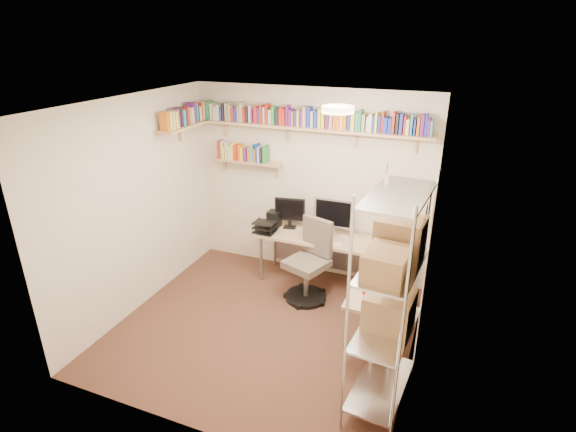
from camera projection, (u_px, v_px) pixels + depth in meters
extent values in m
plane|color=#4F2C21|center=(264.00, 327.00, 5.11)|extent=(3.20, 3.20, 0.00)
cube|color=beige|center=(310.00, 184.00, 5.92)|extent=(3.20, 0.04, 2.50)
cube|color=beige|center=(136.00, 206.00, 5.18)|extent=(0.04, 3.00, 2.50)
cube|color=beige|center=(422.00, 253.00, 4.08)|extent=(0.04, 3.00, 2.50)
cube|color=beige|center=(177.00, 303.00, 3.34)|extent=(3.20, 0.04, 2.50)
cube|color=silver|center=(259.00, 104.00, 4.15)|extent=(3.20, 3.00, 0.04)
cube|color=silver|center=(430.00, 203.00, 4.44)|extent=(0.01, 0.30, 0.42)
cube|color=silver|center=(425.00, 222.00, 4.12)|extent=(0.01, 0.28, 0.38)
cylinder|color=#FFEAC6|center=(338.00, 109.00, 4.10)|extent=(0.30, 0.30, 0.06)
cube|color=tan|center=(308.00, 128.00, 5.51)|extent=(3.05, 0.25, 0.03)
cube|color=tan|center=(186.00, 125.00, 5.65)|extent=(0.25, 1.00, 0.03)
cube|color=tan|center=(248.00, 161.00, 6.03)|extent=(0.95, 0.20, 0.02)
cube|color=tan|center=(225.00, 125.00, 6.01)|extent=(0.03, 0.20, 0.20)
cube|color=tan|center=(287.00, 131.00, 5.70)|extent=(0.03, 0.20, 0.20)
cube|color=tan|center=(356.00, 136.00, 5.39)|extent=(0.03, 0.20, 0.20)
cube|color=tan|center=(416.00, 141.00, 5.15)|extent=(0.03, 0.20, 0.20)
cube|color=yellow|center=(204.00, 111.00, 5.97)|extent=(0.03, 0.14, 0.20)
cube|color=orange|center=(207.00, 111.00, 5.96)|extent=(0.03, 0.11, 0.20)
cube|color=#297B41|center=(210.00, 110.00, 5.93)|extent=(0.04, 0.15, 0.24)
cube|color=beige|center=(213.00, 111.00, 5.92)|extent=(0.03, 0.13, 0.21)
cube|color=beige|center=(217.00, 113.00, 5.91)|extent=(0.04, 0.13, 0.18)
cube|color=beige|center=(220.00, 112.00, 5.89)|extent=(0.04, 0.15, 0.20)
cube|color=#1E2D9E|center=(223.00, 113.00, 5.88)|extent=(0.03, 0.14, 0.18)
cube|color=black|center=(225.00, 112.00, 5.86)|extent=(0.02, 0.14, 0.22)
cube|color=gray|center=(228.00, 112.00, 5.84)|extent=(0.03, 0.13, 0.23)
cube|color=gray|center=(231.00, 113.00, 5.83)|extent=(0.04, 0.13, 0.20)
cube|color=#AD2617|center=(235.00, 114.00, 5.82)|extent=(0.04, 0.14, 0.17)
cube|color=#1E2D9E|center=(238.00, 114.00, 5.80)|extent=(0.04, 0.12, 0.19)
cube|color=gray|center=(240.00, 113.00, 5.78)|extent=(0.02, 0.15, 0.20)
cube|color=gray|center=(243.00, 112.00, 5.77)|extent=(0.04, 0.13, 0.24)
cube|color=#AD2617|center=(246.00, 115.00, 5.76)|extent=(0.03, 0.12, 0.17)
cube|color=black|center=(248.00, 115.00, 5.75)|extent=(0.03, 0.13, 0.19)
cube|color=beige|center=(251.00, 114.00, 5.73)|extent=(0.03, 0.12, 0.21)
cube|color=#591C6B|center=(254.00, 116.00, 5.73)|extent=(0.02, 0.15, 0.17)
cube|color=#AD2617|center=(257.00, 114.00, 5.70)|extent=(0.04, 0.13, 0.21)
cube|color=#1E2D9E|center=(260.00, 115.00, 5.69)|extent=(0.02, 0.11, 0.20)
cube|color=#AD2617|center=(262.00, 114.00, 5.67)|extent=(0.03, 0.12, 0.23)
cube|color=beige|center=(265.00, 115.00, 5.66)|extent=(0.03, 0.11, 0.21)
cube|color=#AD2617|center=(268.00, 114.00, 5.64)|extent=(0.03, 0.15, 0.25)
cube|color=beige|center=(271.00, 117.00, 5.64)|extent=(0.04, 0.11, 0.18)
cube|color=#297B41|center=(275.00, 115.00, 5.62)|extent=(0.04, 0.14, 0.22)
cube|color=black|center=(279.00, 116.00, 5.60)|extent=(0.04, 0.13, 0.20)
cube|color=#AD2617|center=(282.00, 116.00, 5.58)|extent=(0.04, 0.15, 0.21)
cube|color=#AD2617|center=(285.00, 117.00, 5.57)|extent=(0.03, 0.14, 0.20)
cube|color=#591C6B|center=(288.00, 115.00, 5.55)|extent=(0.03, 0.12, 0.24)
cube|color=#591C6B|center=(292.00, 117.00, 5.54)|extent=(0.04, 0.14, 0.20)
cube|color=orange|center=(294.00, 118.00, 5.53)|extent=(0.02, 0.15, 0.18)
cube|color=#1E2D9E|center=(297.00, 118.00, 5.52)|extent=(0.03, 0.13, 0.19)
cube|color=yellow|center=(300.00, 118.00, 5.51)|extent=(0.02, 0.15, 0.20)
cube|color=#591C6B|center=(302.00, 118.00, 5.49)|extent=(0.03, 0.12, 0.20)
cube|color=gray|center=(306.00, 117.00, 5.47)|extent=(0.04, 0.14, 0.24)
cube|color=#1E2D9E|center=(310.00, 117.00, 5.45)|extent=(0.04, 0.13, 0.24)
cube|color=beige|center=(313.00, 119.00, 5.45)|extent=(0.03, 0.13, 0.20)
cube|color=#1E2D9E|center=(317.00, 119.00, 5.43)|extent=(0.04, 0.14, 0.21)
cube|color=yellow|center=(320.00, 118.00, 5.41)|extent=(0.03, 0.12, 0.23)
cube|color=yellow|center=(324.00, 120.00, 5.40)|extent=(0.03, 0.13, 0.20)
cube|color=#591C6B|center=(328.00, 119.00, 5.38)|extent=(0.04, 0.12, 0.23)
cube|color=gray|center=(332.00, 119.00, 5.36)|extent=(0.04, 0.14, 0.23)
cube|color=orange|center=(336.00, 120.00, 5.35)|extent=(0.03, 0.14, 0.20)
cube|color=orange|center=(339.00, 120.00, 5.33)|extent=(0.04, 0.14, 0.20)
cube|color=yellow|center=(342.00, 121.00, 5.32)|extent=(0.03, 0.12, 0.20)
cube|color=orange|center=(346.00, 122.00, 5.31)|extent=(0.04, 0.12, 0.18)
cube|color=#1E2D9E|center=(350.00, 122.00, 5.29)|extent=(0.03, 0.14, 0.17)
cube|color=yellow|center=(354.00, 121.00, 5.27)|extent=(0.04, 0.14, 0.21)
cube|color=teal|center=(358.00, 121.00, 5.26)|extent=(0.03, 0.13, 0.21)
cube|color=#297B41|center=(361.00, 120.00, 5.24)|extent=(0.03, 0.12, 0.24)
cube|color=gray|center=(364.00, 122.00, 5.23)|extent=(0.03, 0.15, 0.20)
cube|color=beige|center=(368.00, 124.00, 5.22)|extent=(0.02, 0.12, 0.17)
cube|color=beige|center=(371.00, 123.00, 5.20)|extent=(0.04, 0.14, 0.21)
cube|color=#1E2D9E|center=(374.00, 124.00, 5.19)|extent=(0.02, 0.13, 0.19)
cube|color=yellow|center=(377.00, 122.00, 5.18)|extent=(0.03, 0.15, 0.22)
cube|color=#1E2D9E|center=(380.00, 124.00, 5.17)|extent=(0.03, 0.15, 0.20)
cube|color=#AD2617|center=(383.00, 122.00, 5.15)|extent=(0.02, 0.12, 0.24)
cube|color=#1E2D9E|center=(386.00, 125.00, 5.15)|extent=(0.04, 0.15, 0.18)
cube|color=#1E2D9E|center=(390.00, 125.00, 5.13)|extent=(0.04, 0.13, 0.17)
cube|color=#AD2617|center=(394.00, 123.00, 5.10)|extent=(0.03, 0.15, 0.24)
cube|color=black|center=(398.00, 124.00, 5.09)|extent=(0.03, 0.14, 0.23)
cube|color=#1E2D9E|center=(402.00, 124.00, 5.08)|extent=(0.03, 0.13, 0.23)
cube|color=#AD2617|center=(405.00, 125.00, 5.07)|extent=(0.03, 0.12, 0.20)
cube|color=beige|center=(408.00, 127.00, 5.06)|extent=(0.03, 0.15, 0.17)
cube|color=teal|center=(412.00, 124.00, 5.04)|extent=(0.02, 0.13, 0.23)
cube|color=#1E2D9E|center=(415.00, 127.00, 5.04)|extent=(0.02, 0.12, 0.18)
cube|color=orange|center=(419.00, 126.00, 5.02)|extent=(0.03, 0.12, 0.21)
cube|color=#591C6B|center=(423.00, 125.00, 5.00)|extent=(0.04, 0.12, 0.24)
cube|color=#1E2D9E|center=(426.00, 125.00, 4.98)|extent=(0.02, 0.12, 0.24)
cube|color=#591C6B|center=(429.00, 127.00, 4.98)|extent=(0.03, 0.13, 0.19)
cube|color=teal|center=(432.00, 128.00, 4.98)|extent=(0.02, 0.13, 0.18)
cube|color=orange|center=(164.00, 121.00, 5.24)|extent=(0.11, 0.04, 0.22)
cube|color=yellow|center=(167.00, 121.00, 5.29)|extent=(0.12, 0.04, 0.21)
cube|color=beige|center=(170.00, 120.00, 5.33)|extent=(0.13, 0.04, 0.21)
cube|color=yellow|center=(172.00, 120.00, 5.37)|extent=(0.14, 0.04, 0.20)
cube|color=gray|center=(174.00, 119.00, 5.40)|extent=(0.13, 0.02, 0.21)
cube|color=#591C6B|center=(176.00, 118.00, 5.43)|extent=(0.11, 0.04, 0.23)
cube|color=black|center=(178.00, 117.00, 5.47)|extent=(0.12, 0.04, 0.23)
cube|color=teal|center=(180.00, 118.00, 5.52)|extent=(0.13, 0.04, 0.20)
cube|color=black|center=(183.00, 117.00, 5.56)|extent=(0.13, 0.03, 0.19)
cube|color=#AD2617|center=(184.00, 116.00, 5.59)|extent=(0.12, 0.04, 0.21)
cube|color=gray|center=(186.00, 116.00, 5.63)|extent=(0.13, 0.03, 0.21)
cube|color=beige|center=(189.00, 115.00, 5.67)|extent=(0.14, 0.04, 0.20)
cube|color=#591C6B|center=(191.00, 112.00, 5.71)|extent=(0.13, 0.04, 0.25)
cube|color=teal|center=(193.00, 112.00, 5.76)|extent=(0.15, 0.03, 0.24)
cube|color=black|center=(195.00, 114.00, 5.79)|extent=(0.14, 0.03, 0.20)
cube|color=beige|center=(196.00, 114.00, 5.83)|extent=(0.14, 0.04, 0.18)
cube|color=#AD2617|center=(198.00, 111.00, 5.86)|extent=(0.14, 0.03, 0.23)
cube|color=beige|center=(200.00, 111.00, 5.90)|extent=(0.13, 0.03, 0.23)
cube|color=orange|center=(202.00, 111.00, 5.94)|extent=(0.11, 0.04, 0.21)
cube|color=#AD2617|center=(221.00, 149.00, 6.11)|extent=(0.04, 0.11, 0.24)
cube|color=beige|center=(223.00, 149.00, 6.10)|extent=(0.02, 0.12, 0.24)
cube|color=yellow|center=(226.00, 152.00, 6.10)|extent=(0.03, 0.14, 0.18)
cube|color=beige|center=(228.00, 150.00, 6.08)|extent=(0.03, 0.13, 0.23)
cube|color=beige|center=(231.00, 152.00, 6.07)|extent=(0.04, 0.13, 0.19)
cube|color=yellow|center=(234.00, 151.00, 6.05)|extent=(0.04, 0.13, 0.22)
cube|color=#AD2617|center=(237.00, 152.00, 6.03)|extent=(0.04, 0.15, 0.20)
cube|color=orange|center=(241.00, 152.00, 6.01)|extent=(0.04, 0.12, 0.21)
cube|color=yellow|center=(244.00, 154.00, 6.01)|extent=(0.03, 0.15, 0.18)
cube|color=#591C6B|center=(247.00, 154.00, 5.99)|extent=(0.04, 0.14, 0.18)
cube|color=orange|center=(250.00, 154.00, 5.97)|extent=(0.03, 0.11, 0.20)
cube|color=teal|center=(253.00, 153.00, 5.95)|extent=(0.04, 0.13, 0.22)
cube|color=orange|center=(256.00, 155.00, 5.95)|extent=(0.02, 0.11, 0.17)
cube|color=#1E2D9E|center=(258.00, 153.00, 5.92)|extent=(0.03, 0.11, 0.24)
cube|color=beige|center=(260.00, 154.00, 5.92)|extent=(0.03, 0.13, 0.20)
cube|color=black|center=(263.00, 155.00, 5.91)|extent=(0.03, 0.15, 0.20)
cube|color=#297B41|center=(266.00, 154.00, 5.89)|extent=(0.04, 0.15, 0.23)
cube|color=tan|center=(326.00, 239.00, 5.75)|extent=(1.74, 0.55, 0.04)
cube|color=tan|center=(381.00, 284.00, 4.72)|extent=(0.55, 1.19, 0.04)
cylinder|color=gray|center=(261.00, 259.00, 5.96)|extent=(0.04, 0.04, 0.64)
cylinder|color=gray|center=(275.00, 245.00, 6.36)|extent=(0.04, 0.04, 0.64)
cylinder|color=gray|center=(413.00, 269.00, 5.70)|extent=(0.04, 0.04, 0.64)
cylinder|color=gray|center=(345.00, 336.00, 4.46)|extent=(0.04, 0.04, 0.64)
cylinder|color=gray|center=(391.00, 347.00, 4.30)|extent=(0.04, 0.04, 0.64)
cube|color=gray|center=(331.00, 251.00, 6.06)|extent=(1.64, 0.02, 0.50)
cube|color=silver|center=(333.00, 213.00, 5.70)|extent=(0.50, 0.03, 0.38)
cube|color=black|center=(333.00, 214.00, 5.69)|extent=(0.45, 0.00, 0.33)
cube|color=black|center=(290.00, 209.00, 5.92)|extent=(0.40, 0.03, 0.31)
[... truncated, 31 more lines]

